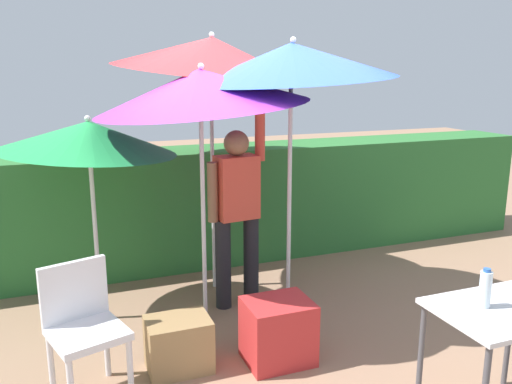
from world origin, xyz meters
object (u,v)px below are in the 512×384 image
object	(u,v)px
cooler_box	(278,331)
bottle_water	(485,289)
person_vendor	(237,205)
folding_table	(503,322)
umbrella_navy	(89,137)
chair_plastic	(83,323)
umbrella_yellow	(292,62)
crate_cardboard	(179,344)
umbrella_rainbow	(201,89)
umbrella_orange	(211,55)

from	to	relation	value
cooler_box	bottle_water	xyz separation A→B (m)	(0.86, -1.04, 0.63)
person_vendor	folding_table	distance (m)	2.34
person_vendor	bottle_water	size ratio (longest dim) A/B	7.83
umbrella_navy	chair_plastic	world-z (taller)	umbrella_navy
person_vendor	bottle_water	xyz separation A→B (m)	(0.82, -2.07, -0.07)
umbrella_navy	bottle_water	xyz separation A→B (m)	(2.02, -2.22, -0.72)
umbrella_yellow	person_vendor	distance (m)	1.32
umbrella_navy	crate_cardboard	distance (m)	1.78
chair_plastic	cooler_box	size ratio (longest dim) A/B	1.85
folding_table	bottle_water	xyz separation A→B (m)	(-0.11, 0.05, 0.21)
umbrella_rainbow	crate_cardboard	size ratio (longest dim) A/B	4.89
umbrella_orange	umbrella_navy	size ratio (longest dim) A/B	1.44
cooler_box	bottle_water	bearing A→B (deg)	-50.53
umbrella_navy	bottle_water	world-z (taller)	umbrella_navy
umbrella_rainbow	umbrella_navy	size ratio (longest dim) A/B	1.25
umbrella_yellow	cooler_box	xyz separation A→B (m)	(-0.44, -0.78, -1.93)
umbrella_yellow	person_vendor	size ratio (longest dim) A/B	1.27
umbrella_orange	crate_cardboard	distance (m)	2.54
umbrella_navy	umbrella_rainbow	bearing A→B (deg)	-24.12
umbrella_yellow	cooler_box	world-z (taller)	umbrella_yellow
umbrella_navy	crate_cardboard	bearing A→B (deg)	-66.26
cooler_box	umbrella_orange	bearing A→B (deg)	91.23
umbrella_rainbow	folding_table	distance (m)	2.64
umbrella_navy	folding_table	xyz separation A→B (m)	(2.13, -2.27, -0.92)
umbrella_navy	person_vendor	size ratio (longest dim) A/B	0.94
umbrella_rainbow	cooler_box	distance (m)	1.93
crate_cardboard	cooler_box	bearing A→B (deg)	-11.85
umbrella_navy	folding_table	bearing A→B (deg)	-46.91
umbrella_navy	folding_table	distance (m)	3.25
person_vendor	bottle_water	world-z (taller)	person_vendor
umbrella_yellow	bottle_water	world-z (taller)	umbrella_yellow
umbrella_yellow	chair_plastic	size ratio (longest dim) A/B	2.68
person_vendor	chair_plastic	bearing A→B (deg)	-145.60
chair_plastic	bottle_water	bearing A→B (deg)	-27.07
umbrella_orange	folding_table	world-z (taller)	umbrella_orange
umbrella_yellow	cooler_box	distance (m)	2.13
chair_plastic	folding_table	size ratio (longest dim) A/B	1.11
umbrella_rainbow	umbrella_yellow	world-z (taller)	umbrella_yellow
person_vendor	umbrella_navy	bearing A→B (deg)	172.95
umbrella_rainbow	umbrella_orange	size ratio (longest dim) A/B	0.87
umbrella_rainbow	person_vendor	bearing A→B (deg)	31.76
umbrella_orange	folding_table	size ratio (longest dim) A/B	3.16
umbrella_navy	cooler_box	distance (m)	2.13
umbrella_yellow	chair_plastic	world-z (taller)	umbrella_yellow
cooler_box	umbrella_yellow	bearing A→B (deg)	60.50
umbrella_rainbow	umbrella_yellow	xyz separation A→B (m)	(0.77, -0.02, 0.21)
umbrella_orange	bottle_water	bearing A→B (deg)	-70.66
folding_table	chair_plastic	bearing A→B (deg)	152.95
umbrella_orange	chair_plastic	size ratio (longest dim) A/B	2.84
umbrella_yellow	crate_cardboard	distance (m)	2.37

